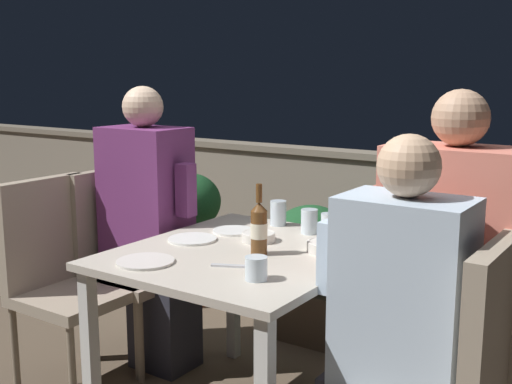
{
  "coord_description": "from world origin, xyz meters",
  "views": [
    {
      "loc": [
        1.4,
        -1.98,
        1.41
      ],
      "look_at": [
        0.0,
        0.08,
        0.94
      ],
      "focal_mm": 45.0,
      "sensor_mm": 36.0,
      "label": 1
    }
  ],
  "objects_px": {
    "chair_right_near": "(457,367)",
    "potted_plant": "(190,224)",
    "chair_right_far": "(501,333)",
    "person_coral_top": "(443,286)",
    "chair_left_near": "(58,265)",
    "chair_left_far": "(122,248)",
    "person_purple_stripe": "(151,228)",
    "person_blue_shirt": "(392,329)",
    "beer_bottle": "(259,228)"
  },
  "relations": [
    {
      "from": "chair_right_near",
      "to": "potted_plant",
      "type": "relative_size",
      "value": 1.16
    },
    {
      "from": "chair_left_far",
      "to": "chair_right_near",
      "type": "distance_m",
      "value": 1.82
    },
    {
      "from": "chair_left_near",
      "to": "potted_plant",
      "type": "xyz_separation_m",
      "value": [
        -0.17,
        1.13,
        -0.05
      ]
    },
    {
      "from": "person_blue_shirt",
      "to": "chair_left_near",
      "type": "bearing_deg",
      "value": 179.62
    },
    {
      "from": "chair_right_near",
      "to": "beer_bottle",
      "type": "xyz_separation_m",
      "value": [
        -0.82,
        0.17,
        0.28
      ]
    },
    {
      "from": "chair_left_far",
      "to": "beer_bottle",
      "type": "height_order",
      "value": "beer_bottle"
    },
    {
      "from": "chair_right_far",
      "to": "person_coral_top",
      "type": "bearing_deg",
      "value": 180.0
    },
    {
      "from": "chair_right_near",
      "to": "person_purple_stripe",
      "type": "bearing_deg",
      "value": 166.61
    },
    {
      "from": "chair_right_near",
      "to": "person_coral_top",
      "type": "height_order",
      "value": "person_coral_top"
    },
    {
      "from": "person_purple_stripe",
      "to": "chair_right_near",
      "type": "relative_size",
      "value": 1.44
    },
    {
      "from": "chair_left_near",
      "to": "beer_bottle",
      "type": "bearing_deg",
      "value": 9.14
    },
    {
      "from": "person_purple_stripe",
      "to": "chair_right_far",
      "type": "relative_size",
      "value": 1.44
    },
    {
      "from": "person_coral_top",
      "to": "potted_plant",
      "type": "xyz_separation_m",
      "value": [
        -1.82,
        0.8,
        -0.18
      ]
    },
    {
      "from": "chair_left_near",
      "to": "chair_right_far",
      "type": "distance_m",
      "value": 1.88
    },
    {
      "from": "chair_right_near",
      "to": "person_blue_shirt",
      "type": "relative_size",
      "value": 0.76
    },
    {
      "from": "person_blue_shirt",
      "to": "chair_right_far",
      "type": "height_order",
      "value": "person_blue_shirt"
    },
    {
      "from": "chair_right_near",
      "to": "beer_bottle",
      "type": "bearing_deg",
      "value": 168.28
    },
    {
      "from": "chair_left_far",
      "to": "chair_left_near",
      "type": "bearing_deg",
      "value": -95.0
    },
    {
      "from": "person_purple_stripe",
      "to": "person_blue_shirt",
      "type": "distance_m",
      "value": 1.42
    },
    {
      "from": "chair_right_near",
      "to": "person_coral_top",
      "type": "distance_m",
      "value": 0.39
    },
    {
      "from": "chair_left_far",
      "to": "person_coral_top",
      "type": "distance_m",
      "value": 1.63
    },
    {
      "from": "chair_right_far",
      "to": "person_blue_shirt",
      "type": "bearing_deg",
      "value": -126.9
    },
    {
      "from": "chair_right_near",
      "to": "chair_right_far",
      "type": "distance_m",
      "value": 0.34
    },
    {
      "from": "person_blue_shirt",
      "to": "person_coral_top",
      "type": "relative_size",
      "value": 0.91
    },
    {
      "from": "chair_left_near",
      "to": "person_purple_stripe",
      "type": "bearing_deg",
      "value": 57.14
    },
    {
      "from": "chair_left_near",
      "to": "person_coral_top",
      "type": "relative_size",
      "value": 0.69
    },
    {
      "from": "chair_left_near",
      "to": "person_blue_shirt",
      "type": "bearing_deg",
      "value": -0.38
    },
    {
      "from": "person_coral_top",
      "to": "potted_plant",
      "type": "height_order",
      "value": "person_coral_top"
    },
    {
      "from": "chair_left_far",
      "to": "chair_right_near",
      "type": "relative_size",
      "value": 1.0
    },
    {
      "from": "person_blue_shirt",
      "to": "potted_plant",
      "type": "distance_m",
      "value": 2.11
    },
    {
      "from": "person_purple_stripe",
      "to": "person_blue_shirt",
      "type": "bearing_deg",
      "value": -15.33
    },
    {
      "from": "chair_left_far",
      "to": "person_coral_top",
      "type": "bearing_deg",
      "value": -1.44
    },
    {
      "from": "person_coral_top",
      "to": "potted_plant",
      "type": "distance_m",
      "value": 2.0
    },
    {
      "from": "person_purple_stripe",
      "to": "person_coral_top",
      "type": "relative_size",
      "value": 0.99
    },
    {
      "from": "chair_right_near",
      "to": "chair_right_far",
      "type": "relative_size",
      "value": 1.0
    },
    {
      "from": "chair_left_far",
      "to": "person_purple_stripe",
      "type": "distance_m",
      "value": 0.24
    },
    {
      "from": "chair_right_far",
      "to": "beer_bottle",
      "type": "distance_m",
      "value": 0.92
    },
    {
      "from": "person_blue_shirt",
      "to": "potted_plant",
      "type": "relative_size",
      "value": 1.52
    },
    {
      "from": "chair_left_near",
      "to": "potted_plant",
      "type": "relative_size",
      "value": 1.16
    },
    {
      "from": "chair_right_near",
      "to": "person_coral_top",
      "type": "relative_size",
      "value": 0.69
    },
    {
      "from": "person_purple_stripe",
      "to": "person_blue_shirt",
      "type": "height_order",
      "value": "person_purple_stripe"
    },
    {
      "from": "chair_left_near",
      "to": "person_blue_shirt",
      "type": "relative_size",
      "value": 0.76
    },
    {
      "from": "chair_left_near",
      "to": "person_coral_top",
      "type": "distance_m",
      "value": 1.69
    },
    {
      "from": "chair_right_near",
      "to": "person_blue_shirt",
      "type": "xyz_separation_m",
      "value": [
        -0.21,
        0.0,
        0.07
      ]
    },
    {
      "from": "chair_right_near",
      "to": "potted_plant",
      "type": "bearing_deg",
      "value": 150.11
    },
    {
      "from": "potted_plant",
      "to": "chair_right_far",
      "type": "bearing_deg",
      "value": -21.63
    },
    {
      "from": "chair_right_far",
      "to": "person_coral_top",
      "type": "relative_size",
      "value": 0.69
    },
    {
      "from": "chair_left_far",
      "to": "person_blue_shirt",
      "type": "relative_size",
      "value": 0.76
    },
    {
      "from": "chair_right_far",
      "to": "person_coral_top",
      "type": "xyz_separation_m",
      "value": [
        -0.2,
        0.0,
        0.13
      ]
    },
    {
      "from": "chair_left_far",
      "to": "potted_plant",
      "type": "distance_m",
      "value": 0.79
    }
  ]
}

